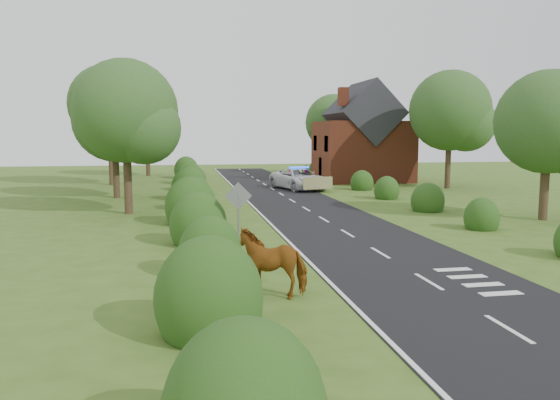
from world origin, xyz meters
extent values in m
plane|color=#38571B|center=(0.00, 0.00, 0.00)|extent=(120.00, 120.00, 0.00)
cube|color=black|center=(0.00, 15.00, 0.01)|extent=(6.00, 70.00, 0.02)
cube|color=white|center=(0.00, -8.00, 0.03)|extent=(0.12, 1.80, 0.01)
cube|color=white|center=(0.00, -4.00, 0.03)|extent=(0.12, 1.80, 0.01)
cube|color=white|center=(0.00, 0.00, 0.03)|extent=(0.12, 1.80, 0.01)
cube|color=white|center=(0.00, 4.00, 0.03)|extent=(0.12, 1.80, 0.01)
cube|color=white|center=(0.00, 8.00, 0.03)|extent=(0.12, 1.80, 0.01)
cube|color=white|center=(0.00, 12.00, 0.03)|extent=(0.12, 1.80, 0.01)
cube|color=white|center=(0.00, 16.00, 0.03)|extent=(0.12, 1.80, 0.01)
cube|color=white|center=(0.00, 20.00, 0.03)|extent=(0.12, 1.80, 0.01)
cube|color=white|center=(0.00, 24.00, 0.03)|extent=(0.12, 1.80, 0.01)
cube|color=white|center=(0.00, 28.00, 0.03)|extent=(0.12, 1.80, 0.01)
cube|color=white|center=(0.00, 32.00, 0.03)|extent=(0.12, 1.80, 0.01)
cube|color=white|center=(0.00, 36.00, 0.03)|extent=(0.12, 1.80, 0.01)
cube|color=white|center=(0.00, 40.00, 0.03)|extent=(0.12, 1.80, 0.01)
cube|color=white|center=(0.00, 44.00, 0.03)|extent=(0.12, 1.80, 0.01)
cube|color=white|center=(0.00, 48.00, 0.03)|extent=(0.12, 1.80, 0.01)
cube|color=white|center=(-2.90, 15.00, 0.03)|extent=(0.12, 70.00, 0.01)
cube|color=white|center=(1.40, -5.50, 0.03)|extent=(1.20, 0.35, 0.01)
cube|color=white|center=(1.40, -4.60, 0.03)|extent=(1.20, 0.35, 0.01)
cube|color=white|center=(1.40, -3.70, 0.03)|extent=(1.20, 0.35, 0.01)
cube|color=white|center=(1.40, -2.80, 0.03)|extent=(1.20, 0.35, 0.01)
ellipsoid|color=#26471D|center=(-6.60, -7.00, 0.77)|extent=(2.40, 2.52, 2.80)
ellipsoid|color=#26471D|center=(-6.30, -2.00, 0.66)|extent=(2.00, 2.10, 2.40)
ellipsoid|color=#26471D|center=(-6.50, 3.00, 0.74)|extent=(2.30, 2.41, 2.70)
ellipsoid|color=#26471D|center=(-6.70, 8.00, 0.83)|extent=(2.50, 2.62, 3.00)
ellipsoid|color=#26471D|center=(-6.40, 13.00, 0.69)|extent=(2.10, 2.20, 2.50)
ellipsoid|color=#26471D|center=(-6.60, 18.00, 0.77)|extent=(2.40, 2.52, 2.80)
ellipsoid|color=#26471D|center=(-6.30, 24.00, 0.72)|extent=(2.20, 2.31, 2.60)
ellipsoid|color=#26471D|center=(-6.50, 30.00, 0.74)|extent=(2.30, 2.41, 2.70)
ellipsoid|color=#26471D|center=(-6.60, 36.00, 0.77)|extent=(2.40, 2.52, 2.80)
ellipsoid|color=#26471D|center=(6.40, 4.00, 0.52)|extent=(1.60, 1.68, 1.90)
ellipsoid|color=#26471D|center=(6.60, 10.00, 0.58)|extent=(1.90, 2.00, 2.10)
ellipsoid|color=#26471D|center=(6.50, 16.00, 0.55)|extent=(1.70, 1.78, 2.00)
ellipsoid|color=#26471D|center=(6.80, 22.00, 0.55)|extent=(1.80, 1.89, 2.00)
ellipsoid|color=#26471D|center=(6.60, 36.00, 0.55)|extent=(1.70, 1.78, 2.00)
cylinder|color=#332316|center=(-10.00, 12.00, 1.98)|extent=(0.44, 0.44, 3.96)
sphere|color=#314B1E|center=(-10.00, 12.00, 5.58)|extent=(5.60, 5.60, 5.60)
sphere|color=#36672A|center=(-9.02, 11.44, 4.68)|extent=(3.92, 3.92, 3.92)
cylinder|color=#332316|center=(-11.50, 20.00, 1.87)|extent=(0.44, 0.44, 3.74)
sphere|color=#314B1E|center=(-11.50, 20.00, 5.27)|extent=(5.60, 5.60, 5.60)
sphere|color=#36672A|center=(-10.52, 19.44, 4.42)|extent=(3.92, 3.92, 3.92)
cylinder|color=#332316|center=(-13.00, 30.00, 2.42)|extent=(0.44, 0.44, 4.84)
sphere|color=#314B1E|center=(-13.00, 30.00, 6.82)|extent=(6.80, 6.80, 6.80)
sphere|color=#36672A|center=(-11.81, 29.32, 5.72)|extent=(4.76, 4.76, 4.76)
cylinder|color=#332316|center=(-10.50, 40.00, 2.09)|extent=(0.44, 0.44, 4.18)
sphere|color=#314B1E|center=(-10.50, 40.00, 5.89)|extent=(6.00, 6.00, 6.00)
sphere|color=#36672A|center=(-9.45, 39.40, 4.94)|extent=(4.20, 4.20, 4.20)
cylinder|color=#332316|center=(11.00, 6.00, 1.76)|extent=(0.44, 0.44, 3.52)
sphere|color=#314B1E|center=(11.00, 6.00, 4.96)|extent=(5.20, 5.20, 5.20)
cylinder|color=#332316|center=(14.00, 22.00, 2.20)|extent=(0.44, 0.44, 4.40)
sphere|color=#314B1E|center=(14.00, 22.00, 6.20)|extent=(6.40, 6.40, 6.40)
sphere|color=#36672A|center=(15.12, 21.36, 5.20)|extent=(4.48, 4.48, 4.48)
cylinder|color=#332316|center=(9.00, 38.00, 1.98)|extent=(0.44, 0.44, 3.96)
sphere|color=#314B1E|center=(9.00, 38.00, 5.58)|extent=(6.00, 6.00, 6.00)
sphere|color=#36672A|center=(10.05, 37.40, 4.68)|extent=(4.20, 4.20, 4.20)
cylinder|color=gray|center=(-5.00, 2.00, 1.10)|extent=(0.08, 0.08, 2.20)
cube|color=gray|center=(-5.00, 2.00, 2.00)|extent=(1.06, 0.04, 1.06)
cube|color=brown|center=(9.50, 30.00, 2.75)|extent=(8.00, 7.00, 5.50)
cube|color=black|center=(9.50, 30.00, 6.20)|extent=(5.94, 7.40, 5.94)
cube|color=brown|center=(7.00, 28.00, 7.60)|extent=(0.80, 0.80, 1.60)
imported|color=brown|center=(-4.74, -4.40, 0.77)|extent=(2.34, 1.50, 1.54)
imported|color=silver|center=(2.02, 23.26, 0.83)|extent=(4.24, 6.50, 1.66)
cube|color=yellow|center=(2.82, 20.35, 0.75)|extent=(2.41, 0.72, 0.91)
cube|color=blue|center=(2.02, 23.26, 1.74)|extent=(1.67, 0.71, 0.14)
imported|color=#B51D33|center=(1.99, 26.88, 0.77)|extent=(0.67, 0.62, 1.54)
imported|color=#65226D|center=(3.90, 28.95, 0.79)|extent=(0.86, 0.73, 1.58)
camera|label=1|loc=(-7.15, -18.66, 4.36)|focal=35.00mm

